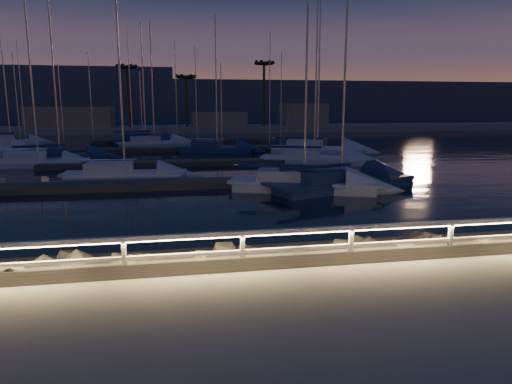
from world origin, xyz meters
The scene contains 21 objects.
ground centered at (0.00, 0.00, 0.00)m, with size 400.00×400.00×0.00m, color gray.
harbor_water centered at (0.00, 31.22, -0.97)m, with size 400.00×440.00×0.60m.
guard_rail centered at (-0.07, 0.00, 0.77)m, with size 44.11×0.12×1.06m.
riprap centered at (-2.01, 1.26, -0.17)m, with size 37.40×2.56×1.41m.
floating_docks centered at (0.00, 32.50, -0.40)m, with size 22.00×36.00×0.40m.
far_shore centered at (-0.12, 74.05, 0.29)m, with size 160.00×14.00×5.20m.
palm_left centered at (-8.00, 72.00, 10.14)m, with size 3.00×3.00×11.20m.
palm_center centered at (2.00, 73.00, 8.78)m, with size 3.00×3.00×9.70m.
palm_right centered at (16.00, 72.00, 11.03)m, with size 3.00×3.00×12.20m.
distant_hills centered at (-22.13, 133.69, 4.74)m, with size 230.00×37.50×18.00m.
sailboat_c centered at (6.46, 13.74, -0.15)m, with size 8.87×5.23×14.58m.
sailboat_d centered at (8.71, 13.66, -0.15)m, with size 9.76×5.55×15.95m.
sailboat_e centered at (-11.45, 27.29, -0.15)m, with size 7.58×2.71×12.76m.
sailboat_f centered at (-4.03, 19.16, -0.16)m, with size 7.98×2.89×13.34m.
sailboat_g centered at (3.64, 36.17, -0.17)m, with size 8.41×4.88×13.80m.
sailboat_h centered at (10.78, 25.58, -0.16)m, with size 9.20×5.43×15.05m.
sailboat_j centered at (-10.53, 30.40, -0.15)m, with size 8.38×4.14×13.76m.
sailboat_k centered at (-3.02, 44.01, -0.16)m, with size 8.78×4.99×14.40m.
sailboat_l centered at (13.61, 33.63, -0.14)m, with size 10.04×6.33×16.53m.
sailboat_m centered at (-20.20, 48.47, -0.14)m, with size 7.81×4.72×12.97m.
sailboat_n centered at (-4.31, 48.73, -0.13)m, with size 9.00×4.01×14.83m.
Camera 1 is at (-0.71, -11.31, 4.29)m, focal length 32.00 mm.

